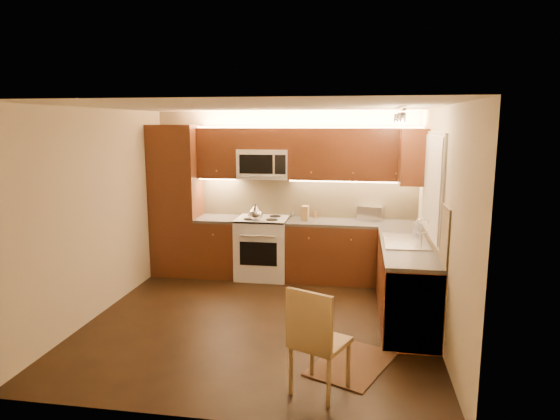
% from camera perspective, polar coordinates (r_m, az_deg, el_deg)
% --- Properties ---
extents(floor, '(4.00, 4.00, 0.01)m').
position_cam_1_polar(floor, '(5.98, -2.32, -12.75)').
color(floor, black).
rests_on(floor, ground).
extents(ceiling, '(4.00, 4.00, 0.01)m').
position_cam_1_polar(ceiling, '(5.52, -2.51, 11.92)').
color(ceiling, beige).
rests_on(ceiling, ground).
extents(wall_back, '(4.00, 0.01, 2.50)m').
position_cam_1_polar(wall_back, '(7.56, 0.64, 1.92)').
color(wall_back, '#C0B08D').
rests_on(wall_back, ground).
extents(wall_front, '(4.00, 0.01, 2.50)m').
position_cam_1_polar(wall_front, '(3.74, -8.63, -6.68)').
color(wall_front, '#C0B08D').
rests_on(wall_front, ground).
extents(wall_left, '(0.01, 4.00, 2.50)m').
position_cam_1_polar(wall_left, '(6.33, -20.44, -0.31)').
color(wall_left, '#C0B08D').
rests_on(wall_left, ground).
extents(wall_right, '(0.01, 4.00, 2.50)m').
position_cam_1_polar(wall_right, '(5.58, 18.16, -1.50)').
color(wall_right, '#C0B08D').
rests_on(wall_right, ground).
extents(pantry, '(0.70, 0.60, 2.30)m').
position_cam_1_polar(pantry, '(7.71, -11.92, 1.11)').
color(pantry, '#3E230D').
rests_on(pantry, floor).
extents(base_cab_back_left, '(0.62, 0.60, 0.86)m').
position_cam_1_polar(base_cab_back_left, '(7.65, -7.09, -4.33)').
color(base_cab_back_left, '#3E230D').
rests_on(base_cab_back_left, floor).
extents(counter_back_left, '(0.62, 0.60, 0.04)m').
position_cam_1_polar(counter_back_left, '(7.55, -7.16, -1.02)').
color(counter_back_left, '#322F2D').
rests_on(counter_back_left, base_cab_back_left).
extents(base_cab_back_right, '(1.92, 0.60, 0.86)m').
position_cam_1_polar(base_cab_back_right, '(7.35, 8.34, -4.95)').
color(base_cab_back_right, '#3E230D').
rests_on(base_cab_back_right, floor).
extents(counter_back_right, '(1.92, 0.60, 0.04)m').
position_cam_1_polar(counter_back_right, '(7.25, 8.43, -1.51)').
color(counter_back_right, '#322F2D').
rests_on(counter_back_right, base_cab_back_right).
extents(base_cab_right, '(0.60, 2.00, 0.86)m').
position_cam_1_polar(base_cab_right, '(6.13, 14.37, -8.22)').
color(base_cab_right, '#3E230D').
rests_on(base_cab_right, floor).
extents(counter_right, '(0.60, 2.00, 0.04)m').
position_cam_1_polar(counter_right, '(6.01, 14.56, -4.14)').
color(counter_right, '#322F2D').
rests_on(counter_right, base_cab_right).
extents(dishwasher, '(0.58, 0.60, 0.84)m').
position_cam_1_polar(dishwasher, '(5.47, 15.01, -10.50)').
color(dishwasher, silver).
rests_on(dishwasher, floor).
extents(backsplash_back, '(3.30, 0.02, 0.60)m').
position_cam_1_polar(backsplash_back, '(7.52, 3.27, 1.47)').
color(backsplash_back, tan).
rests_on(backsplash_back, wall_back).
extents(backsplash_right, '(0.02, 2.00, 0.60)m').
position_cam_1_polar(backsplash_right, '(5.97, 17.46, -1.21)').
color(backsplash_right, tan).
rests_on(backsplash_right, wall_right).
extents(upper_cab_back_left, '(0.62, 0.35, 0.75)m').
position_cam_1_polar(upper_cab_back_left, '(7.54, -7.06, 6.60)').
color(upper_cab_back_left, '#3E230D').
rests_on(upper_cab_back_left, wall_back).
extents(upper_cab_back_right, '(1.92, 0.35, 0.75)m').
position_cam_1_polar(upper_cab_back_right, '(7.24, 8.65, 6.42)').
color(upper_cab_back_right, '#3E230D').
rests_on(upper_cab_back_right, wall_back).
extents(upper_cab_bridge, '(0.76, 0.35, 0.31)m').
position_cam_1_polar(upper_cab_bridge, '(7.37, -1.88, 8.30)').
color(upper_cab_bridge, '#3E230D').
rests_on(upper_cab_bridge, wall_back).
extents(upper_cab_right_corner, '(0.35, 0.50, 0.75)m').
position_cam_1_polar(upper_cab_right_corner, '(6.85, 15.22, 5.99)').
color(upper_cab_right_corner, '#3E230D').
rests_on(upper_cab_right_corner, wall_right).
extents(stove, '(0.76, 0.65, 0.92)m').
position_cam_1_polar(stove, '(7.45, -2.03, -4.40)').
color(stove, silver).
rests_on(stove, floor).
extents(microwave, '(0.76, 0.38, 0.44)m').
position_cam_1_polar(microwave, '(7.38, -1.89, 5.39)').
color(microwave, silver).
rests_on(microwave, wall_back).
extents(window_frame, '(0.03, 1.44, 1.24)m').
position_cam_1_polar(window_frame, '(6.06, 17.41, 2.78)').
color(window_frame, silver).
rests_on(window_frame, wall_right).
extents(window_blinds, '(0.02, 1.36, 1.16)m').
position_cam_1_polar(window_blinds, '(6.06, 17.23, 2.78)').
color(window_blinds, silver).
rests_on(window_blinds, wall_right).
extents(sink, '(0.52, 0.86, 0.15)m').
position_cam_1_polar(sink, '(6.13, 14.47, -2.94)').
color(sink, silver).
rests_on(sink, counter_right).
extents(faucet, '(0.20, 0.04, 0.30)m').
position_cam_1_polar(faucet, '(6.13, 16.18, -2.29)').
color(faucet, silver).
rests_on(faucet, counter_right).
extents(track_light_bar, '(0.04, 1.20, 0.03)m').
position_cam_1_polar(track_light_bar, '(5.82, 13.75, 11.16)').
color(track_light_bar, silver).
rests_on(track_light_bar, ceiling).
extents(kettle, '(0.22, 0.22, 0.24)m').
position_cam_1_polar(kettle, '(7.16, -2.85, -0.24)').
color(kettle, silver).
rests_on(kettle, stove).
extents(toaster_oven, '(0.42, 0.35, 0.22)m').
position_cam_1_polar(toaster_oven, '(7.40, 10.53, -0.33)').
color(toaster_oven, silver).
rests_on(toaster_oven, counter_back_right).
extents(knife_block, '(0.10, 0.16, 0.21)m').
position_cam_1_polar(knife_block, '(7.28, 2.95, -0.35)').
color(knife_block, olive).
rests_on(knife_block, counter_back_right).
extents(spice_jar_a, '(0.04, 0.04, 0.10)m').
position_cam_1_polar(spice_jar_a, '(7.51, 3.23, -0.49)').
color(spice_jar_a, silver).
rests_on(spice_jar_a, counter_back_right).
extents(spice_jar_b, '(0.06, 0.06, 0.11)m').
position_cam_1_polar(spice_jar_b, '(7.46, 4.08, -0.53)').
color(spice_jar_b, brown).
rests_on(spice_jar_b, counter_back_right).
extents(spice_jar_c, '(0.05, 0.05, 0.09)m').
position_cam_1_polar(spice_jar_c, '(7.51, 1.60, -0.48)').
color(spice_jar_c, silver).
rests_on(spice_jar_c, counter_back_right).
extents(spice_jar_d, '(0.05, 0.05, 0.09)m').
position_cam_1_polar(spice_jar_d, '(7.48, 3.20, -0.56)').
color(spice_jar_d, olive).
rests_on(spice_jar_d, counter_back_right).
extents(soap_bottle, '(0.12, 0.12, 0.20)m').
position_cam_1_polar(soap_bottle, '(6.63, 15.72, -1.80)').
color(soap_bottle, '#AFAFB3').
rests_on(soap_bottle, counter_right).
extents(rug, '(0.93, 1.10, 0.01)m').
position_cam_1_polar(rug, '(5.06, 8.39, -17.23)').
color(rug, black).
rests_on(rug, floor).
extents(dining_chair, '(0.57, 0.57, 0.97)m').
position_cam_1_polar(dining_chair, '(4.38, 4.70, -14.76)').
color(dining_chair, olive).
rests_on(dining_chair, floor).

